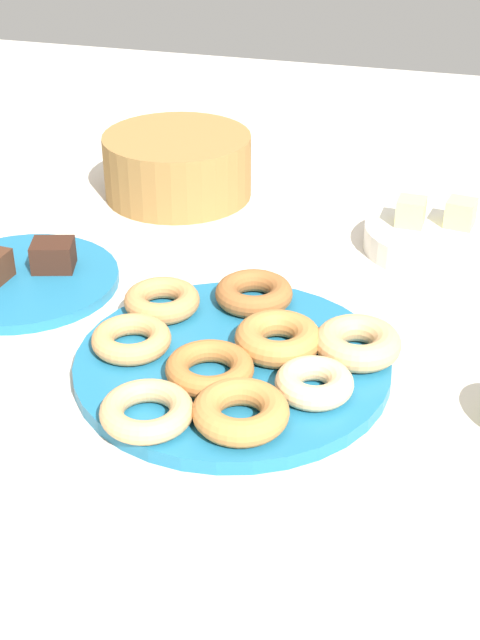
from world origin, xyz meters
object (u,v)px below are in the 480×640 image
object	(u,v)px
donut_2	(147,411)
donut_4	(278,338)
donut_8	(210,369)
melon_chunk_right	(461,213)
donut_3	(254,293)
donut_6	(358,343)
donut_plate	(232,365)
donut_0	(241,412)
donut_7	(314,383)
donut_5	(162,300)
fruit_bowl	(432,238)
brownie_far	(53,255)
melon_chunk_left	(411,212)
donut_1	(131,339)
basket	(178,166)
cake_plate	(23,280)

from	to	relation	value
donut_2	donut_4	world-z (taller)	donut_4
donut_8	melon_chunk_right	bearing A→B (deg)	61.31
donut_3	donut_6	world-z (taller)	donut_6
donut_plate	donut_2	bearing A→B (deg)	-111.17
donut_6	melon_chunk_right	xyz separation A→B (m)	(0.08, 0.32, 0.02)
donut_plate	donut_8	distance (m)	0.05
donut_8	donut_0	bearing A→B (deg)	-51.18
donut_4	donut_7	distance (m)	0.09
donut_5	donut_7	size ratio (longest dim) A/B	1.11
donut_plate	fruit_bowl	size ratio (longest dim) A/B	1.85
donut_3	brownie_far	size ratio (longest dim) A/B	1.77
donut_8	melon_chunk_left	xyz separation A→B (m)	(0.16, 0.39, 0.02)
donut_0	donut_2	bearing A→B (deg)	-166.63
donut_plate	donut_8	bearing A→B (deg)	-106.17
brownie_far	donut_8	bearing A→B (deg)	-34.64
donut_1	basket	bearing A→B (deg)	102.87
donut_plate	melon_chunk_left	xyz separation A→B (m)	(0.14, 0.35, 0.04)
donut_0	cake_plate	bearing A→B (deg)	147.99
donut_4	donut_5	bearing A→B (deg)	162.92
donut_7	melon_chunk_right	distance (m)	0.41
donut_4	donut_8	bearing A→B (deg)	-127.72
donut_2	cake_plate	xyz separation A→B (m)	(-0.25, 0.23, -0.02)
donut_plate	basket	world-z (taller)	basket
brownie_far	donut_0	bearing A→B (deg)	-37.96
cake_plate	brownie_far	world-z (taller)	brownie_far
cake_plate	fruit_bowl	distance (m)	0.53
donut_4	basket	size ratio (longest dim) A/B	0.43
donut_2	donut_6	world-z (taller)	donut_6
donut_4	brownie_far	distance (m)	0.33
donut_0	donut_2	size ratio (longest dim) A/B	1.03
donut_1	basket	xyz separation A→B (m)	(-0.10, 0.44, 0.02)
donut_0	melon_chunk_left	size ratio (longest dim) A/B	2.57
fruit_bowl	melon_chunk_right	distance (m)	0.05
cake_plate	donut_3	bearing A→B (deg)	1.66
fruit_bowl	donut_2	bearing A→B (deg)	-115.45
donut_6	donut_0	bearing A→B (deg)	-120.56
donut_plate	donut_6	distance (m)	0.13
brownie_far	basket	distance (m)	0.30
basket	melon_chunk_left	bearing A→B (deg)	-13.04
donut_0	donut_1	world-z (taller)	donut_0
donut_4	melon_chunk_left	xyz separation A→B (m)	(0.10, 0.32, 0.02)
basket	cake_plate	bearing A→B (deg)	-106.33
donut_2	donut_5	size ratio (longest dim) A/B	1.03
donut_1	donut_3	bearing A→B (deg)	51.95
donut_1	donut_5	distance (m)	0.08
donut_8	melon_chunk_left	world-z (taller)	melon_chunk_left
donut_3	basket	size ratio (longest dim) A/B	0.41
donut_0	melon_chunk_left	world-z (taller)	melon_chunk_left
cake_plate	donut_7	bearing A→B (deg)	-20.33
donut_plate	donut_8	world-z (taller)	donut_8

